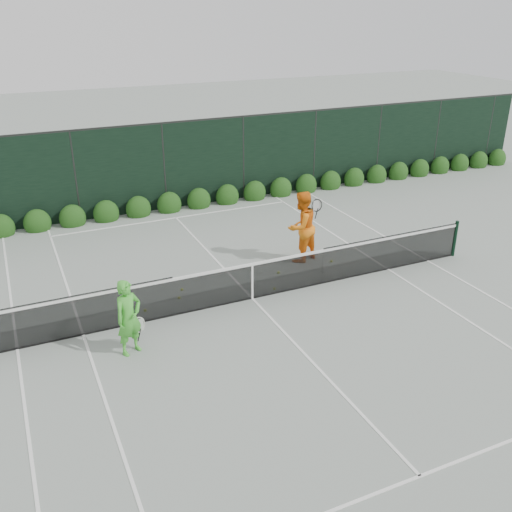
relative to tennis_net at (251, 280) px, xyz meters
name	(u,v)px	position (x,y,z in m)	size (l,w,h in m)	color
ground	(252,299)	(0.02, 0.00, -0.53)	(80.00, 80.00, 0.00)	gray
tennis_net	(251,280)	(0.00, 0.00, 0.00)	(12.90, 0.10, 1.07)	black
player_woman	(129,318)	(-3.25, -1.10, 0.30)	(0.72, 0.61, 1.66)	green
player_man	(301,227)	(2.24, 1.57, 0.49)	(1.19, 1.06, 2.04)	orange
court_lines	(252,298)	(0.02, 0.00, -0.53)	(11.03, 23.83, 0.01)	white
windscreen_fence	(308,290)	(0.02, -2.71, 0.98)	(32.00, 21.07, 3.06)	black
hedge_row	(169,205)	(0.02, 7.15, -0.30)	(31.66, 0.65, 0.94)	#163D10
tennis_balls	(235,286)	(-0.11, 0.77, -0.50)	(5.61, 1.02, 0.07)	#D9F536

